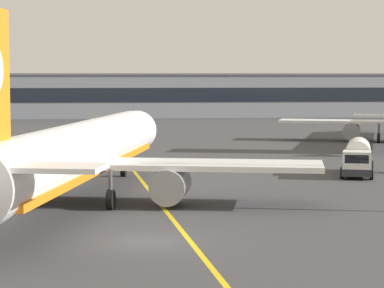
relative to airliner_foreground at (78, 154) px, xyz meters
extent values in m
plane|color=#3D3D3F|center=(4.17, -12.38, -3.37)|extent=(400.00, 400.00, 0.00)
cube|color=yellow|center=(4.17, 17.62, -3.37)|extent=(12.54, 179.60, 0.01)
cylinder|color=white|center=(0.03, 0.14, 0.13)|extent=(11.50, 35.97, 3.80)
cone|color=white|center=(4.21, 18.99, 0.13)|extent=(4.09, 3.32, 3.61)
cube|color=orange|center=(0.03, 0.14, -0.91)|extent=(10.81, 33.14, 0.44)
cube|color=black|center=(3.80, 17.13, 0.80)|extent=(3.02, 1.69, 0.60)
cube|color=white|center=(0.16, 0.73, -0.72)|extent=(32.28, 11.61, 0.36)
cylinder|color=gray|center=(6.00, -1.59, -1.94)|extent=(3.02, 4.01, 2.30)
cylinder|color=black|center=(6.40, 0.22, -1.94)|extent=(1.95, 0.60, 1.95)
cylinder|color=#4C4C51|center=(3.17, 14.30, -1.89)|extent=(0.24, 0.24, 1.60)
cylinder|color=black|center=(3.17, 14.30, -2.92)|extent=(0.59, 0.97, 0.90)
cylinder|color=#4C4C51|center=(-2.94, -1.25, -1.59)|extent=(0.24, 0.24, 1.60)
cylinder|color=black|center=(-2.94, -1.25, -2.72)|extent=(0.67, 1.36, 1.30)
cylinder|color=#4C4C51|center=(2.14, -2.37, -1.59)|extent=(0.24, 0.24, 1.60)
cylinder|color=black|center=(2.14, -2.37, -2.72)|extent=(0.67, 1.36, 1.30)
cylinder|color=gray|center=(32.87, 47.34, -2.01)|extent=(3.17, 3.94, 2.19)
cylinder|color=black|center=(33.43, 49.00, -2.01)|extent=(1.81, 0.76, 1.86)
cylinder|color=#4C4C51|center=(35.61, 44.80, -1.68)|extent=(0.23, 0.23, 1.52)
cylinder|color=black|center=(35.61, 44.80, -2.75)|extent=(0.76, 1.29, 1.24)
cube|color=#2D2D33|center=(23.10, 13.38, -2.77)|extent=(4.68, 7.97, 0.60)
cube|color=white|center=(22.25, 10.82, -1.77)|extent=(2.86, 2.81, 1.40)
cube|color=black|center=(21.91, 9.83, -1.62)|extent=(1.85, 0.70, 0.70)
cylinder|color=white|center=(23.45, 14.43, -1.42)|extent=(3.64, 5.60, 2.10)
cylinder|color=black|center=(23.29, 10.26, -2.89)|extent=(0.59, 1.01, 0.96)
cylinder|color=black|center=(21.07, 11.00, -2.89)|extent=(0.59, 1.01, 0.96)
cylinder|color=black|center=(24.34, 13.39, -2.89)|extent=(0.59, 1.01, 0.96)
cylinder|color=black|center=(22.12, 14.13, -2.89)|extent=(0.59, 1.01, 0.96)
cylinder|color=black|center=(25.13, 15.76, -2.89)|extent=(0.59, 1.01, 0.96)
cylinder|color=black|center=(22.91, 16.51, -2.89)|extent=(0.59, 1.01, 0.96)
cone|color=orange|center=(0.97, 17.32, -3.09)|extent=(0.36, 0.36, 0.55)
cylinder|color=white|center=(0.97, 17.32, -3.07)|extent=(0.23, 0.23, 0.07)
cube|color=orange|center=(0.97, 17.32, -3.35)|extent=(0.44, 0.44, 0.03)
cube|color=gray|center=(13.42, 111.27, 0.88)|extent=(136.69, 12.00, 8.50)
cube|color=black|center=(13.42, 105.22, 1.28)|extent=(131.22, 0.12, 2.80)
cube|color=#595C63|center=(13.42, 111.27, 5.33)|extent=(137.09, 12.40, 0.40)
camera|label=1|loc=(2.34, -52.77, 5.12)|focal=74.86mm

